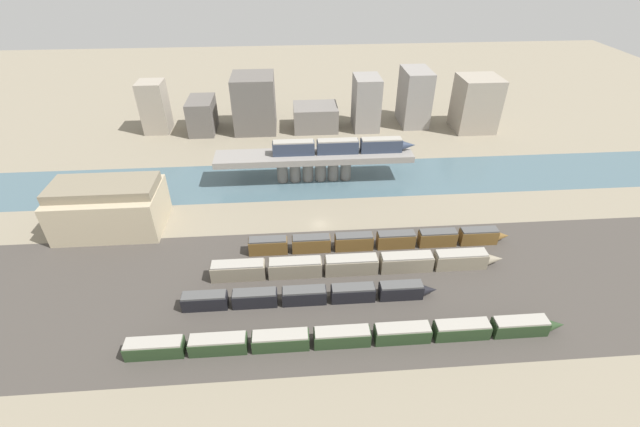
% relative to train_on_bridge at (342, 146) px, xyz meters
% --- Properties ---
extents(ground_plane, '(400.00, 400.00, 0.00)m').
position_rel_train_on_bridge_xyz_m(ground_plane, '(-8.39, -23.65, -10.87)').
color(ground_plane, gray).
extents(railbed_yard, '(280.00, 42.00, 0.01)m').
position_rel_train_on_bridge_xyz_m(railbed_yard, '(-8.39, -47.65, -10.87)').
color(railbed_yard, '#423D38').
rests_on(railbed_yard, ground).
extents(river_water, '(320.00, 23.03, 0.01)m').
position_rel_train_on_bridge_xyz_m(river_water, '(-8.39, 0.00, -10.87)').
color(river_water, '#47606B').
rests_on(river_water, ground).
extents(bridge, '(58.33, 9.00, 8.84)m').
position_rel_train_on_bridge_xyz_m(bridge, '(-8.39, -0.00, -4.29)').
color(bridge, gray).
rests_on(bridge, ground).
extents(train_on_bridge, '(42.30, 3.16, 4.16)m').
position_rel_train_on_bridge_xyz_m(train_on_bridge, '(0.00, 0.00, 0.00)').
color(train_on_bridge, '#2D384C').
rests_on(train_on_bridge, bridge).
extents(train_yard_near, '(81.99, 2.97, 3.41)m').
position_rel_train_on_bridge_xyz_m(train_yard_near, '(-5.73, -61.93, -9.20)').
color(train_yard_near, '#23381E').
rests_on(train_yard_near, ground).
extents(train_yard_mid, '(52.45, 2.77, 3.57)m').
position_rel_train_on_bridge_xyz_m(train_yard_mid, '(-12.53, -50.90, -9.13)').
color(train_yard_mid, black).
rests_on(train_yard_mid, ground).
extents(train_yard_far, '(65.67, 3.19, 4.13)m').
position_rel_train_on_bridge_xyz_m(train_yard_far, '(-1.43, -42.49, -8.85)').
color(train_yard_far, gray).
rests_on(train_yard_far, ground).
extents(train_yard_outer, '(63.24, 2.77, 4.01)m').
position_rel_train_on_bridge_xyz_m(train_yard_outer, '(5.07, -34.10, -8.90)').
color(train_yard_outer, brown).
rests_on(train_yard_outer, ground).
extents(warehouse_building, '(25.71, 15.84, 12.97)m').
position_rel_train_on_bridge_xyz_m(warehouse_building, '(-61.20, -20.82, -4.71)').
color(warehouse_building, tan).
rests_on(warehouse_building, ground).
extents(city_block_far_left, '(9.00, 9.29, 18.60)m').
position_rel_train_on_bridge_xyz_m(city_block_far_left, '(-64.45, 41.82, -1.57)').
color(city_block_far_left, gray).
rests_on(city_block_far_left, ground).
extents(city_block_left, '(9.15, 14.97, 12.17)m').
position_rel_train_on_bridge_xyz_m(city_block_left, '(-47.51, 40.59, -4.79)').
color(city_block_left, '#605B56').
rests_on(city_block_left, ground).
extents(city_block_center, '(15.14, 15.93, 20.30)m').
position_rel_train_on_bridge_xyz_m(city_block_center, '(-27.88, 40.89, -0.72)').
color(city_block_center, '#605B56').
rests_on(city_block_center, ground).
extents(city_block_right, '(16.31, 13.16, 8.99)m').
position_rel_train_on_bridge_xyz_m(city_block_right, '(-5.41, 39.65, -6.38)').
color(city_block_right, slate).
rests_on(city_block_right, ground).
extents(city_block_far_right, '(9.29, 12.68, 19.48)m').
position_rel_train_on_bridge_xyz_m(city_block_far_right, '(13.56, 39.11, -1.13)').
color(city_block_far_right, gray).
rests_on(city_block_far_right, ground).
extents(city_block_tall, '(9.83, 15.52, 20.68)m').
position_rel_train_on_bridge_xyz_m(city_block_tall, '(32.60, 42.37, -0.53)').
color(city_block_tall, gray).
rests_on(city_block_tall, ground).
extents(city_block_low, '(14.51, 13.81, 19.59)m').
position_rel_train_on_bridge_xyz_m(city_block_low, '(53.93, 35.11, -1.08)').
color(city_block_low, gray).
rests_on(city_block_low, ground).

